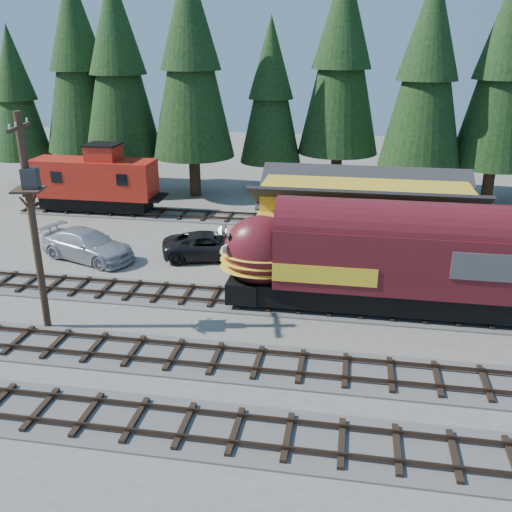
% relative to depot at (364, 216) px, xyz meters
% --- Properties ---
extents(ground, '(120.00, 120.00, 0.00)m').
position_rel_depot_xyz_m(ground, '(0.00, -10.50, -2.96)').
color(ground, '#6B665B').
rests_on(ground, ground).
extents(track_spur, '(32.00, 3.20, 0.33)m').
position_rel_depot_xyz_m(track_spur, '(-10.00, 7.50, -2.90)').
color(track_spur, '#4C4947').
rests_on(track_spur, ground).
extents(depot, '(12.80, 7.00, 5.30)m').
position_rel_depot_xyz_m(depot, '(0.00, 0.00, 0.00)').
color(depot, gold).
rests_on(depot, ground).
extents(conifer_backdrop, '(79.79, 23.99, 16.50)m').
position_rel_depot_xyz_m(conifer_backdrop, '(6.19, 13.37, 7.39)').
color(conifer_backdrop, black).
rests_on(conifer_backdrop, ground).
extents(locomotive, '(15.73, 3.13, 4.28)m').
position_rel_depot_xyz_m(locomotive, '(0.48, -6.50, -0.46)').
color(locomotive, black).
rests_on(locomotive, ground).
extents(caboose, '(9.45, 2.74, 4.91)m').
position_rel_depot_xyz_m(caboose, '(-20.30, 7.50, -0.51)').
color(caboose, black).
rests_on(caboose, ground).
extents(utility_pole, '(1.43, 2.40, 9.91)m').
position_rel_depot_xyz_m(utility_pole, '(-14.46, -10.84, 2.69)').
color(utility_pole, black).
rests_on(utility_pole, ground).
extents(pickup_truck_a, '(6.29, 4.07, 1.61)m').
position_rel_depot_xyz_m(pickup_truck_a, '(-9.16, -0.75, -2.16)').
color(pickup_truck_a, black).
rests_on(pickup_truck_a, ground).
extents(pickup_truck_b, '(6.72, 4.45, 1.81)m').
position_rel_depot_xyz_m(pickup_truck_b, '(-16.51, -2.21, -2.06)').
color(pickup_truck_b, '#B0B3B8').
rests_on(pickup_truck_b, ground).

